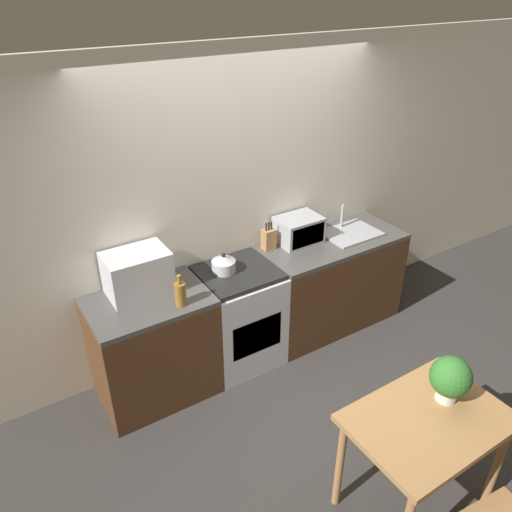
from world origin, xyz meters
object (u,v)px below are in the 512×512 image
object	(u,v)px
dining_table	(426,431)
toaster_oven	(299,230)
kettle	(224,264)
stove_range	(238,316)
microwave	(138,273)
bottle	(180,293)

from	to	relation	value
dining_table	toaster_oven	bearing A→B (deg)	75.38
kettle	dining_table	world-z (taller)	kettle
stove_range	toaster_oven	distance (m)	0.93
microwave	bottle	bearing A→B (deg)	-57.86
bottle	toaster_oven	bearing A→B (deg)	14.05
bottle	toaster_oven	size ratio (longest dim) A/B	0.64
kettle	dining_table	size ratio (longest dim) A/B	0.21
bottle	dining_table	world-z (taller)	bottle
stove_range	dining_table	bearing A→B (deg)	-83.47
kettle	dining_table	bearing A→B (deg)	-80.80
bottle	toaster_oven	xyz separation A→B (m)	(1.30, 0.33, 0.02)
toaster_oven	dining_table	size ratio (longest dim) A/B	0.42
bottle	dining_table	bearing A→B (deg)	-64.16
stove_range	microwave	size ratio (longest dim) A/B	1.93
stove_range	toaster_oven	xyz separation A→B (m)	(0.72, 0.14, 0.57)
dining_table	kettle	bearing A→B (deg)	99.20
microwave	bottle	distance (m)	0.37
bottle	toaster_oven	distance (m)	1.34
microwave	stove_range	bearing A→B (deg)	-9.15
kettle	bottle	distance (m)	0.54
stove_range	microwave	xyz separation A→B (m)	(-0.78, 0.13, 0.62)
toaster_oven	microwave	bearing A→B (deg)	-179.37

